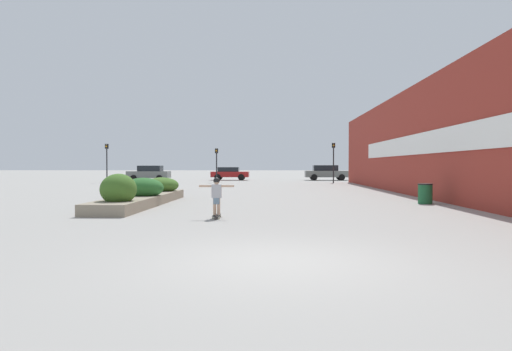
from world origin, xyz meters
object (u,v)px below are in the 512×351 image
object	(u,v)px
skateboarder	(217,192)
car_center_right	(230,173)
car_leftmost	(435,174)
car_center_left	(149,173)
traffic_light_far_left	(107,156)
traffic_light_left	(217,159)
traffic_light_right	(334,156)
skateboard	(217,216)
trash_bin	(425,194)
car_rightmost	(326,172)

from	to	relation	value
skateboarder	car_center_right	size ratio (longest dim) A/B	0.28
car_leftmost	car_center_left	distance (m)	28.69
traffic_light_far_left	traffic_light_left	bearing A→B (deg)	1.77
car_center_left	traffic_light_right	size ratio (longest dim) A/B	1.17
skateboarder	car_center_right	bearing A→B (deg)	93.47
car_leftmost	traffic_light_right	bearing A→B (deg)	-70.73
traffic_light_far_left	traffic_light_right	bearing A→B (deg)	-0.68
skateboard	traffic_light_left	size ratio (longest dim) A/B	0.23
skateboard	car_center_left	xyz separation A→B (m)	(-11.14, 33.16, 0.74)
car_center_left	traffic_light_left	xyz separation A→B (m)	(7.53, -4.35, 1.37)
trash_bin	traffic_light_right	bearing A→B (deg)	91.84
car_leftmost	car_rightmost	world-z (taller)	car_rightmost
car_center_left	traffic_light_right	xyz separation A→B (m)	(18.28, -4.91, 1.65)
car_rightmost	traffic_light_far_left	bearing A→B (deg)	-70.94
car_center_left	traffic_light_left	size ratio (longest dim) A/B	1.34
skateboard	traffic_light_far_left	size ratio (longest dim) A/B	0.20
skateboarder	car_rightmost	bearing A→B (deg)	76.94
car_center_right	car_rightmost	xyz separation A→B (m)	(10.42, 0.29, 0.09)
traffic_light_far_left	trash_bin	bearing A→B (deg)	-46.74
skateboard	skateboarder	xyz separation A→B (m)	(0.00, -0.00, 0.70)
skateboard	traffic_light_far_left	xyz separation A→B (m)	(-13.85, 28.49, 2.37)
car_leftmost	traffic_light_far_left	world-z (taller)	traffic_light_far_left
car_center_right	car_leftmost	bearing A→B (deg)	79.87
skateboarder	trash_bin	size ratio (longest dim) A/B	1.35
trash_bin	traffic_light_left	distance (m)	26.13
car_rightmost	traffic_light_left	size ratio (longest dim) A/B	1.47
car_leftmost	traffic_light_left	xyz separation A→B (m)	(-21.13, -3.06, 1.44)
trash_bin	car_center_left	distance (m)	33.64
trash_bin	traffic_light_right	world-z (taller)	traffic_light_right
skateboard	car_center_right	xyz separation A→B (m)	(-3.04, 35.54, 0.68)
skateboarder	trash_bin	bearing A→B (deg)	33.08
traffic_light_right	traffic_light_far_left	size ratio (longest dim) A/B	1.01
skateboarder	traffic_light_right	size ratio (longest dim) A/B	0.31
traffic_light_left	traffic_light_far_left	bearing A→B (deg)	-178.23
car_leftmost	traffic_light_left	world-z (taller)	traffic_light_left
trash_bin	car_leftmost	bearing A→B (deg)	69.97
traffic_light_left	traffic_light_far_left	xyz separation A→B (m)	(-10.24, -0.32, 0.26)
car_rightmost	traffic_light_right	world-z (taller)	traffic_light_right
skateboarder	car_center_right	distance (m)	35.67
car_rightmost	traffic_light_right	xyz separation A→B (m)	(-0.25, -7.59, 1.62)
car_rightmost	traffic_light_left	world-z (taller)	traffic_light_left
car_center_right	traffic_light_far_left	bearing A→B (deg)	-56.90
car_rightmost	car_leftmost	bearing A→B (deg)	68.65
car_leftmost	traffic_light_far_left	size ratio (longest dim) A/B	1.11
skateboarder	traffic_light_left	world-z (taller)	traffic_light_left
car_center_left	traffic_light_far_left	size ratio (longest dim) A/B	1.18
skateboard	traffic_light_left	world-z (taller)	traffic_light_left
trash_bin	car_rightmost	size ratio (longest dim) A/B	0.18
skateboard	traffic_light_right	distance (m)	29.23
trash_bin	traffic_light_far_left	distance (m)	31.76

